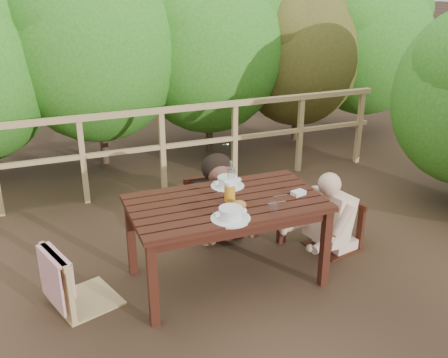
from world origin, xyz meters
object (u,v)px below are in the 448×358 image
object	(u,v)px
table	(226,241)
chair_far	(213,187)
woman	(212,169)
bread_roll	(238,205)
butter_tub	(298,194)
diner_right	(340,184)
tumbler	(273,208)
soup_near	(231,214)
chair_right	(336,206)
soup_far	(228,182)
chair_left	(80,248)
bottle	(231,177)
beer_glass	(230,192)

from	to	relation	value
table	chair_far	size ratio (longest dim) A/B	1.60
woman	bread_roll	world-z (taller)	woman
table	butter_tub	size ratio (longest dim) A/B	13.86
chair_far	bread_roll	size ratio (longest dim) A/B	7.54
table	diner_right	bearing A→B (deg)	6.59
chair_far	tumbler	bearing A→B (deg)	-83.00
woman	soup_near	size ratio (longest dim) A/B	4.44
bread_roll	soup_near	bearing A→B (deg)	-131.15
chair_right	bread_roll	size ratio (longest dim) A/B	6.61
tumbler	soup_far	bearing A→B (deg)	103.96
diner_right	soup_near	distance (m)	1.34
chair_left	bread_roll	xyz separation A→B (m)	(1.20, -0.27, 0.27)
bottle	chair_right	bearing A→B (deg)	-2.76
diner_right	bottle	size ratio (longest dim) A/B	4.78
soup_far	table	bearing A→B (deg)	-113.65
chair_left	chair_far	size ratio (longest dim) A/B	0.99
diner_right	butter_tub	xyz separation A→B (m)	(-0.58, -0.25, 0.10)
bottle	tumbler	size ratio (longest dim) A/B	3.21
bottle	diner_right	bearing A→B (deg)	-2.68
beer_glass	bottle	distance (m)	0.23
chair_far	beer_glass	size ratio (longest dim) A/B	5.43
tumbler	butter_tub	size ratio (longest dim) A/B	0.75
woman	chair_left	bearing A→B (deg)	32.18
chair_right	beer_glass	xyz separation A→B (m)	(-1.12, -0.15, 0.38)
diner_right	bottle	xyz separation A→B (m)	(-1.05, 0.05, 0.21)
bread_roll	tumbler	bearing A→B (deg)	-32.25
bottle	butter_tub	size ratio (longest dim) A/B	2.39
chair_far	tumbler	world-z (taller)	chair_far
chair_far	soup_far	bearing A→B (deg)	-93.82
bread_roll	beer_glass	size ratio (longest dim) A/B	0.72
chair_far	chair_right	world-z (taller)	chair_far
chair_far	diner_right	bearing A→B (deg)	-32.22
bottle	table	bearing A→B (deg)	-122.34
woman	bread_roll	bearing A→B (deg)	84.64
tumbler	butter_tub	xyz separation A→B (m)	(0.33, 0.20, -0.02)
table	chair_right	size ratio (longest dim) A/B	1.82
chair_right	bottle	bearing A→B (deg)	-104.93
chair_right	tumbler	xyz separation A→B (m)	(-0.87, -0.44, 0.33)
table	chair_far	distance (m)	0.86
chair_left	chair_right	world-z (taller)	chair_left
bread_roll	butter_tub	distance (m)	0.56
diner_right	tumbler	distance (m)	1.01
woman	bottle	bearing A→B (deg)	87.02
table	chair_left	xyz separation A→B (m)	(-1.16, 0.10, 0.12)
chair_far	woman	world-z (taller)	woman
chair_left	tumbler	bearing A→B (deg)	-124.37
chair_far	soup_near	bearing A→B (deg)	-100.44
chair_right	soup_far	size ratio (longest dim) A/B	2.97
chair_right	soup_near	bearing A→B (deg)	-82.44
chair_left	woman	bearing A→B (deg)	-79.21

